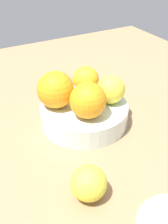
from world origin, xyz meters
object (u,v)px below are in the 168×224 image
Objects in this scene: orange_in_bowl_0 at (88,100)px; orange_in_bowl_2 at (86,79)px; fruit_bowl at (84,114)px; orange_in_bowl_1 at (56,90)px; orange_in_bowl_3 at (111,90)px; orange_loose_0 at (89,183)px.

orange_in_bowl_0 is 1.22× the size of orange_in_bowl_2.
orange_in_bowl_1 is (5.36, -2.73, 6.39)cm from fruit_bowl.
orange_in_bowl_3 is (-5.76, 1.58, 5.54)cm from fruit_bowl.
orange_in_bowl_0 is 10.54cm from orange_in_bowl_2.
orange_loose_0 is at bearing 60.95° from orange_in_bowl_0.
orange_in_bowl_3 reaches higher than fruit_bowl.
orange_in_bowl_2 is (-3.41, -5.35, 5.48)cm from fruit_bowl.
fruit_bowl is at bearing -108.19° from orange_in_bowl_0.
orange_in_bowl_1 is 9.20cm from orange_in_bowl_2.
orange_loose_0 is at bearing 48.32° from orange_in_bowl_3.
fruit_bowl is at bearing 152.97° from orange_in_bowl_1.
orange_in_bowl_0 is 17.56cm from orange_loose_0.
orange_in_bowl_0 is at bearing 71.81° from fruit_bowl.
orange_in_bowl_2 is 7.31cm from orange_in_bowl_3.
fruit_bowl is 2.44× the size of orange_in_bowl_1.
orange_in_bowl_3 reaches higher than orange_in_bowl_2.
orange_in_bowl_0 reaches higher than fruit_bowl.
orange_in_bowl_0 reaches higher than orange_loose_0.
orange_in_bowl_1 is 11.96cm from orange_in_bowl_3.
fruit_bowl is 2.60× the size of orange_in_bowl_0.
orange_loose_0 reaches higher than fruit_bowl.
orange_in_bowl_1 reaches higher than orange_in_bowl_3.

